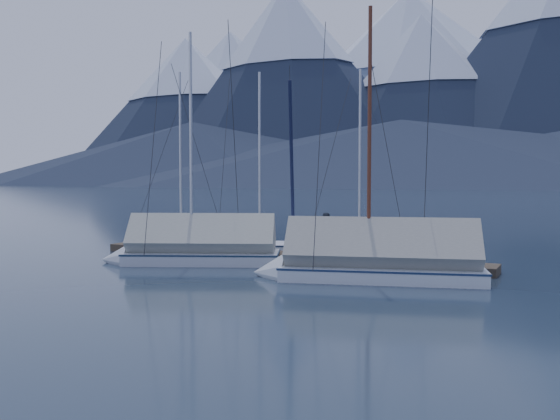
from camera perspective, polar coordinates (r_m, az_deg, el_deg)
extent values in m
plane|color=#162232|center=(24.09, -2.16, -5.46)|extent=(1000.00, 1000.00, 0.00)
cone|color=#475675|center=(521.40, -4.83, 9.76)|extent=(308.00, 308.00, 130.00)
cone|color=silver|center=(527.27, -4.85, 13.88)|extent=(133.24, 133.24, 54.60)
cone|color=#475675|center=(481.93, 12.17, 11.46)|extent=(352.00, 352.00, 150.00)
cone|color=silver|center=(490.39, 12.23, 16.55)|extent=(152.28, 152.28, 63.00)
cone|color=#192133|center=(398.11, -9.04, 9.30)|extent=(209.00, 209.00, 95.00)
cone|color=silver|center=(402.17, -9.08, 13.28)|extent=(90.41, 90.41, 39.90)
cone|color=#192133|center=(345.57, 0.48, 11.98)|extent=(190.00, 190.00, 115.00)
cone|color=silver|center=(352.45, 0.49, 17.43)|extent=(82.19, 82.19, 48.30)
cone|color=#192133|center=(327.62, 13.32, 10.19)|extent=(171.00, 171.00, 90.00)
cone|color=silver|center=(332.04, 13.38, 14.75)|extent=(73.97, 73.97, 37.80)
cone|color=#192133|center=(332.03, -8.46, 5.38)|extent=(364.00, 364.00, 35.00)
cone|color=#192133|center=(270.72, 11.54, 5.37)|extent=(416.00, 416.00, 30.00)
cube|color=#382D23|center=(25.82, 0.00, -4.50)|extent=(18.00, 1.50, 0.34)
cube|color=black|center=(29.03, -10.66, -4.16)|extent=(3.00, 1.30, 0.30)
cube|color=black|center=(25.85, 0.00, -4.99)|extent=(3.00, 1.30, 0.30)
cube|color=black|center=(23.78, 13.08, -5.77)|extent=(3.00, 1.30, 0.30)
cylinder|color=#382D23|center=(30.77, -12.83, -3.03)|extent=(0.12, 0.12, 0.35)
cylinder|color=#382D23|center=(29.71, -14.55, -3.26)|extent=(0.12, 0.12, 0.35)
cylinder|color=#382D23|center=(28.96, -8.25, -3.36)|extent=(0.12, 0.12, 0.35)
cylinder|color=#382D23|center=(27.83, -9.90, -3.63)|extent=(0.12, 0.12, 0.35)
cylinder|color=#382D23|center=(27.35, -3.08, -3.71)|extent=(0.12, 0.12, 0.35)
cylinder|color=#382D23|center=(26.16, -4.62, -4.02)|extent=(0.12, 0.12, 0.35)
cylinder|color=#382D23|center=(26.00, 2.67, -4.06)|extent=(0.12, 0.12, 0.35)
cylinder|color=#382D23|center=(24.73, 1.34, -4.41)|extent=(0.12, 0.12, 0.35)
cylinder|color=#382D23|center=(24.93, 8.99, -4.39)|extent=(0.12, 0.12, 0.35)
cylinder|color=#382D23|center=(23.61, 7.95, -4.80)|extent=(0.12, 0.12, 0.35)
cylinder|color=#382D23|center=(24.19, 15.80, -4.70)|extent=(0.12, 0.12, 0.35)
cylinder|color=#382D23|center=(22.83, 15.12, -5.14)|extent=(0.12, 0.12, 0.35)
cube|color=white|center=(31.34, -9.93, -3.30)|extent=(6.72, 4.06, 0.70)
cube|color=white|center=(31.38, -9.93, -3.88)|extent=(5.50, 2.84, 0.32)
cube|color=navy|center=(31.31, -9.94, -2.76)|extent=(6.78, 4.10, 0.06)
cone|color=white|center=(28.42, -5.73, -3.92)|extent=(1.76, 2.31, 2.04)
cube|color=white|center=(31.55, -10.27, -2.33)|extent=(2.59, 2.12, 0.32)
cylinder|color=#B2B7BF|center=(30.83, -9.56, 5.16)|extent=(0.13, 0.13, 8.49)
cylinder|color=#B2B7BF|center=(32.13, -11.02, -1.39)|extent=(2.75, 1.01, 0.10)
cylinder|color=#26262B|center=(29.54, -7.78, 5.27)|extent=(1.05, 3.05, 8.50)
cube|color=white|center=(28.76, -2.77, -3.83)|extent=(6.45, 4.18, 0.67)
cube|color=white|center=(28.80, -2.76, -4.44)|extent=(5.26, 2.99, 0.31)
cube|color=#162644|center=(28.73, -2.77, -3.26)|extent=(6.52, 4.23, 0.06)
cone|color=white|center=(28.51, 4.29, -3.90)|extent=(1.78, 2.24, 1.96)
cube|color=white|center=(28.75, -3.37, -2.85)|extent=(2.53, 2.13, 0.31)
cylinder|color=#B2B7BF|center=(28.53, -1.97, 5.02)|extent=(0.12, 0.12, 8.18)
cylinder|color=#B2B7BF|center=(28.82, -4.79, -1.92)|extent=(2.60, 1.11, 0.09)
cylinder|color=#26262B|center=(28.38, 1.12, 5.04)|extent=(1.17, 2.88, 8.19)
cube|color=silver|center=(26.77, 6.93, -4.37)|extent=(6.23, 3.41, 0.65)
cube|color=silver|center=(26.81, 6.93, -4.99)|extent=(5.14, 2.33, 0.30)
cube|color=#18264A|center=(26.74, 6.93, -3.78)|extent=(6.29, 3.45, 0.06)
cone|color=silver|center=(25.02, 13.38, -4.95)|extent=(1.53, 2.11, 1.89)
cube|color=silver|center=(26.89, 6.42, -3.32)|extent=(2.36, 1.86, 0.30)
cylinder|color=#B2B7BF|center=(26.35, 7.70, 4.82)|extent=(0.12, 0.12, 7.89)
cylinder|color=#B2B7BF|center=(27.24, 5.23, -2.29)|extent=(2.60, 0.76, 0.09)
cylinder|color=#26262B|center=(25.55, 10.46, 4.85)|extent=(0.78, 2.89, 7.90)
cube|color=silver|center=(21.24, 9.72, -6.27)|extent=(7.39, 4.31, 0.74)
cube|color=silver|center=(21.30, 9.71, -7.17)|extent=(6.07, 2.95, 0.34)
cube|color=navy|center=(21.20, 9.73, -5.43)|extent=(7.46, 4.36, 0.07)
cone|color=silver|center=(21.68, -0.96, -6.04)|extent=(1.85, 2.63, 2.38)
cylinder|color=#592819|center=(21.03, 8.60, 6.96)|extent=(0.14, 0.14, 9.00)
cylinder|color=#592819|center=(21.11, 12.80, -3.49)|extent=(3.04, 0.97, 0.10)
cylinder|color=#26262B|center=(21.17, 3.84, 6.96)|extent=(1.00, 3.38, 9.01)
cube|color=gray|center=(21.13, 9.74, -4.07)|extent=(7.07, 4.26, 2.52)
cube|color=silver|center=(25.14, -7.46, -4.81)|extent=(6.73, 4.67, 0.75)
cube|color=silver|center=(25.19, -7.45, -5.58)|extent=(5.45, 3.35, 0.34)
cube|color=#172B45|center=(25.10, -7.46, -4.09)|extent=(6.80, 4.71, 0.07)
cone|color=silver|center=(26.05, -15.50, -4.62)|extent=(2.03, 2.50, 2.18)
cylinder|color=#B2B7BF|center=(25.04, -8.56, 6.43)|extent=(0.14, 0.14, 9.09)
cylinder|color=#B2B7BF|center=(24.84, -4.89, -2.44)|extent=(2.65, 1.26, 0.10)
cylinder|color=#26262B|center=(25.40, -12.11, 6.35)|extent=(1.33, 2.94, 9.09)
cube|color=#A0A196|center=(25.04, -7.47, -2.93)|extent=(6.46, 4.58, 2.31)
imported|color=black|center=(24.89, 4.58, -2.32)|extent=(0.51, 0.71, 1.80)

